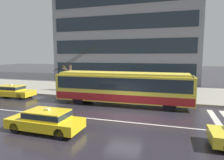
% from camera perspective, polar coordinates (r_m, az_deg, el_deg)
% --- Properties ---
extents(ground_plane, '(160.00, 160.00, 0.00)m').
position_cam_1_polar(ground_plane, '(14.70, 3.59, -10.38)').
color(ground_plane, '#26222A').
extents(sidewalk_slab, '(80.00, 10.00, 0.14)m').
position_cam_1_polar(sidewalk_slab, '(24.21, 9.08, -3.39)').
color(sidewalk_slab, gray).
rests_on(sidewalk_slab, ground_plane).
extents(crosswalk_stripe_edge_near, '(0.44, 4.40, 0.01)m').
position_cam_1_polar(crosswalk_stripe_edge_near, '(16.03, 27.45, -9.68)').
color(crosswalk_stripe_edge_near, beige).
rests_on(crosswalk_stripe_edge_near, ground_plane).
extents(lane_centre_line, '(72.00, 0.14, 0.01)m').
position_cam_1_polar(lane_centre_line, '(13.60, 2.39, -11.82)').
color(lane_centre_line, silver).
rests_on(lane_centre_line, ground_plane).
extents(trolleybus, '(12.87, 2.71, 5.38)m').
position_cam_1_polar(trolleybus, '(17.73, 3.12, -2.05)').
color(trolleybus, yellow).
rests_on(trolleybus, ground_plane).
extents(taxi_queued_behind_bus, '(4.68, 1.95, 1.39)m').
position_cam_1_polar(taxi_queued_behind_bus, '(23.57, -26.90, -2.78)').
color(taxi_queued_behind_bus, yellow).
rests_on(taxi_queued_behind_bus, ground_plane).
extents(taxi_oncoming_near, '(4.44, 1.84, 1.39)m').
position_cam_1_polar(taxi_oncoming_near, '(12.30, -18.47, -10.80)').
color(taxi_oncoming_near, yellow).
rests_on(taxi_oncoming_near, ground_plane).
extents(bus_shelter, '(4.18, 1.82, 2.42)m').
position_cam_1_polar(bus_shelter, '(21.48, 1.98, 0.56)').
color(bus_shelter, gray).
rests_on(bus_shelter, sidewalk_slab).
extents(pedestrian_at_shelter, '(0.40, 0.40, 1.69)m').
position_cam_1_polar(pedestrian_at_shelter, '(20.45, 8.68, -2.25)').
color(pedestrian_at_shelter, '#1F354E').
rests_on(pedestrian_at_shelter, sidewalk_slab).
extents(pedestrian_approaching_curb, '(1.08, 1.08, 2.00)m').
position_cam_1_polar(pedestrian_approaching_curb, '(21.20, -3.84, -0.26)').
color(pedestrian_approaching_curb, navy).
rests_on(pedestrian_approaching_curb, sidewalk_slab).
extents(pedestrian_walking_past, '(0.42, 0.42, 1.56)m').
position_cam_1_polar(pedestrian_walking_past, '(22.51, -7.16, -1.58)').
color(pedestrian_walking_past, brown).
rests_on(pedestrian_walking_past, sidewalk_slab).
extents(street_tree_bare, '(1.41, 0.95, 3.21)m').
position_cam_1_polar(street_tree_bare, '(24.60, -12.08, 1.00)').
color(street_tree_bare, brown).
rests_on(street_tree_bare, sidewalk_slab).
extents(office_tower_corner_left, '(24.83, 12.77, 27.07)m').
position_cam_1_polar(office_tower_corner_left, '(39.28, 4.84, 20.42)').
color(office_tower_corner_left, gray).
rests_on(office_tower_corner_left, ground_plane).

